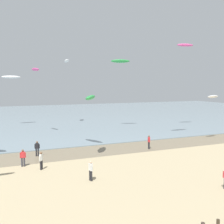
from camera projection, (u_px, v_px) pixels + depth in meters
wet_sand_strip at (65, 154)px, 31.71m from camera, size 120.00×5.45×0.01m
sea at (29, 117)px, 66.33m from camera, size 160.00×70.00×0.10m
person_nearest_camera at (41, 160)px, 25.87m from camera, size 0.39×0.48×1.71m
person_mid_beach at (91, 170)px, 22.89m from camera, size 0.29×0.56×1.71m
person_by_waterline at (149, 142)px, 34.11m from camera, size 0.31×0.55×1.71m
person_left_flank at (37, 148)px, 30.67m from camera, size 0.56×0.30×1.71m
person_trailing_behind at (23, 157)px, 26.83m from camera, size 0.57×0.27×1.71m
kite_aloft_0 at (67, 61)px, 53.02m from camera, size 1.94×3.05×0.83m
kite_aloft_1 at (35, 69)px, 42.52m from camera, size 1.45×2.38×0.62m
kite_aloft_2 at (213, 97)px, 38.78m from camera, size 2.19×1.05×0.59m
kite_aloft_4 at (11, 77)px, 51.20m from camera, size 3.41×1.24×0.60m
kite_aloft_5 at (185, 45)px, 48.51m from camera, size 3.21×1.44×0.54m
kite_aloft_8 at (120, 61)px, 48.29m from camera, size 3.54×2.02×0.78m
kite_aloft_10 at (90, 98)px, 29.67m from camera, size 2.33×3.04×0.75m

